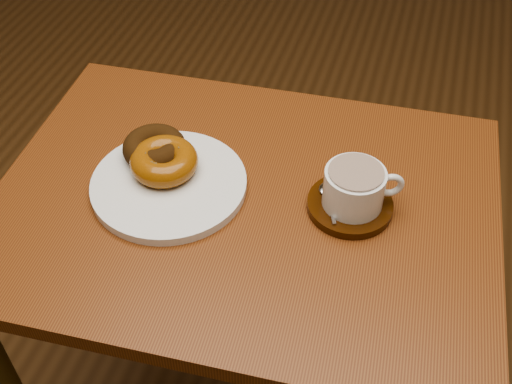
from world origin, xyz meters
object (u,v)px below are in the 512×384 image
(donut_plate, at_px, (169,184))
(coffee_cup, at_px, (355,187))
(cafe_table, at_px, (245,247))
(saucer, at_px, (350,205))

(donut_plate, bearing_deg, coffee_cup, 7.11)
(coffee_cup, bearing_deg, cafe_table, 169.45)
(donut_plate, height_order, coffee_cup, coffee_cup)
(cafe_table, xyz_separation_m, coffee_cup, (0.17, 0.03, 0.17))
(donut_plate, relative_size, coffee_cup, 2.07)
(cafe_table, distance_m, donut_plate, 0.18)
(cafe_table, xyz_separation_m, saucer, (0.16, 0.03, 0.13))
(cafe_table, height_order, donut_plate, donut_plate)
(cafe_table, bearing_deg, saucer, 6.03)
(donut_plate, xyz_separation_m, saucer, (0.29, 0.04, -0.00))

